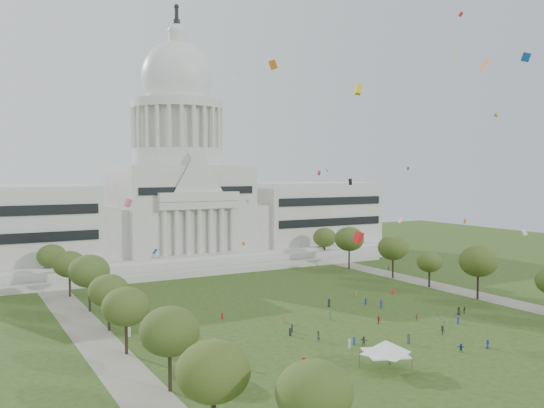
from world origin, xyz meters
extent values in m
plane|color=#304616|center=(0.00, 0.00, 0.00)|extent=(400.00, 400.00, 0.00)
cube|color=beige|center=(0.00, 115.00, 2.00)|extent=(160.00, 60.00, 4.00)
cube|color=beige|center=(0.00, 82.00, 1.00)|extent=(130.00, 3.00, 2.00)
cube|color=beige|center=(0.00, 90.00, 2.50)|extent=(140.00, 3.00, 5.00)
cube|color=beige|center=(-55.00, 114.00, 15.00)|extent=(50.00, 34.00, 22.00)
cube|color=beige|center=(55.00, 114.00, 15.00)|extent=(50.00, 34.00, 22.00)
cube|color=beige|center=(-27.00, 112.00, 12.00)|extent=(12.00, 26.00, 16.00)
cube|color=beige|center=(27.00, 112.00, 12.00)|extent=(12.00, 26.00, 16.00)
cube|color=beige|center=(0.00, 114.00, 18.00)|extent=(44.00, 38.00, 28.00)
cube|color=beige|center=(0.00, 94.00, 21.20)|extent=(28.00, 3.00, 2.40)
cube|color=black|center=(-55.00, 96.80, 17.00)|extent=(46.00, 0.40, 11.00)
cube|color=black|center=(55.00, 96.80, 17.00)|extent=(46.00, 0.40, 11.00)
cylinder|color=beige|center=(0.00, 114.00, 37.40)|extent=(32.00, 32.00, 6.00)
cylinder|color=beige|center=(0.00, 114.00, 47.40)|extent=(28.00, 28.00, 14.00)
cylinder|color=beige|center=(0.00, 114.00, 55.90)|extent=(32.40, 32.40, 3.00)
cylinder|color=beige|center=(0.00, 114.00, 61.40)|extent=(22.00, 22.00, 8.00)
ellipsoid|color=silver|center=(0.00, 114.00, 65.40)|extent=(25.00, 25.00, 26.20)
cylinder|color=beige|center=(0.00, 114.00, 78.90)|extent=(6.00, 6.00, 5.00)
ellipsoid|color=silver|center=(0.00, 114.00, 81.90)|extent=(6.40, 6.40, 5.12)
cylinder|color=black|center=(0.00, 114.00, 84.90)|extent=(2.40, 2.40, 2.00)
cylinder|color=black|center=(0.00, 114.00, 87.90)|extent=(1.40, 1.40, 4.50)
sphere|color=black|center=(0.00, 114.00, 90.40)|extent=(1.80, 1.80, 1.80)
cube|color=gray|center=(-48.00, 30.00, 0.02)|extent=(8.00, 160.00, 0.04)
cube|color=gray|center=(48.00, 30.00, 0.02)|extent=(8.00, 160.00, 0.04)
ellipsoid|color=#3C4F18|center=(-45.26, -21.68, 8.97)|extent=(8.85, 8.85, 7.24)
cylinder|color=black|center=(-44.07, -2.96, 2.88)|extent=(0.56, 0.56, 5.75)
ellipsoid|color=#354A19|center=(-44.07, -2.96, 8.97)|extent=(8.86, 8.86, 7.25)
cylinder|color=black|center=(-45.04, 17.30, 2.73)|extent=(0.56, 0.56, 5.47)
ellipsoid|color=#3D4D1C|center=(-45.04, 17.30, 8.53)|extent=(8.42, 8.42, 6.89)
cylinder|color=black|center=(44.17, 17.44, 3.10)|extent=(0.56, 0.56, 6.20)
ellipsoid|color=#374914|center=(44.17, 17.44, 9.68)|extent=(9.55, 9.55, 7.82)
cylinder|color=black|center=(-44.09, 33.92, 2.64)|extent=(0.56, 0.56, 5.27)
ellipsoid|color=#3D4E1D|center=(-44.09, 33.92, 8.23)|extent=(8.12, 8.12, 6.65)
cylinder|color=black|center=(44.40, 34.48, 2.28)|extent=(0.56, 0.56, 4.56)
ellipsoid|color=#3B5019|center=(44.40, 34.48, 7.11)|extent=(7.01, 7.01, 5.74)
cylinder|color=black|center=(-44.08, 52.42, 3.02)|extent=(0.56, 0.56, 6.03)
ellipsoid|color=#3A521F|center=(-44.08, 52.42, 9.41)|extent=(9.29, 9.29, 7.60)
cylinder|color=black|center=(44.76, 50.04, 2.98)|extent=(0.56, 0.56, 5.97)
ellipsoid|color=#374D19|center=(44.76, 50.04, 9.31)|extent=(9.19, 9.19, 7.52)
cylinder|color=black|center=(-45.22, 71.01, 2.70)|extent=(0.56, 0.56, 5.41)
ellipsoid|color=#384919|center=(-45.22, 71.01, 8.44)|extent=(8.33, 8.33, 6.81)
cylinder|color=black|center=(43.49, 70.19, 3.19)|extent=(0.56, 0.56, 6.37)
ellipsoid|color=#34471A|center=(43.49, 70.19, 9.94)|extent=(9.82, 9.82, 8.03)
cylinder|color=black|center=(-46.87, 89.14, 2.66)|extent=(0.56, 0.56, 5.32)
ellipsoid|color=#394D1C|center=(-46.87, 89.14, 8.29)|extent=(8.19, 8.19, 6.70)
cylinder|color=black|center=(45.96, 88.13, 2.73)|extent=(0.56, 0.56, 5.47)
ellipsoid|color=#3B4F1C|center=(45.96, 88.13, 8.53)|extent=(8.42, 8.42, 6.89)
ellipsoid|color=#344F18|center=(-38.00, -32.00, 8.58)|extent=(8.47, 8.47, 6.93)
cylinder|color=#4C4C4C|center=(-13.38, -14.32, 1.33)|extent=(0.12, 0.12, 2.66)
cylinder|color=#4C4C4C|center=(-7.43, -14.32, 1.33)|extent=(0.12, 0.12, 2.66)
cylinder|color=#4C4C4C|center=(-13.38, -8.37, 1.33)|extent=(0.12, 0.12, 2.66)
cylinder|color=#4C4C4C|center=(-7.43, -8.37, 1.33)|extent=(0.12, 0.12, 2.66)
cube|color=white|center=(-10.40, -11.34, 2.76)|extent=(8.19, 8.19, 0.21)
pyramid|color=white|center=(-10.40, -11.34, 3.93)|extent=(11.46, 11.46, 2.13)
imported|color=#26262B|center=(27.80, 8.45, 0.93)|extent=(1.07, 0.89, 1.86)
imported|color=#26262B|center=(29.87, 8.66, 0.77)|extent=(0.80, 0.88, 1.54)
imported|color=#26262B|center=(12.58, -1.35, 0.96)|extent=(0.72, 1.28, 1.91)
imported|color=#B21E1E|center=(7.08, 11.39, 0.88)|extent=(0.70, 1.10, 1.76)
imported|color=#4C4C51|center=(-5.27, 0.78, 0.89)|extent=(1.30, 1.78, 1.79)
imported|color=navy|center=(13.38, -11.66, 0.82)|extent=(0.59, 0.84, 1.63)
imported|color=#4C4C51|center=(-8.61, -10.33, 0.73)|extent=(0.65, 0.60, 1.46)
imported|color=#4C4C51|center=(-11.02, 7.44, 0.93)|extent=(0.92, 0.57, 1.87)
imported|color=#33723F|center=(17.12, 2.57, 0.74)|extent=(1.06, 0.97, 1.48)
imported|color=olive|center=(15.76, 9.11, 0.87)|extent=(0.66, 1.07, 1.74)
imported|color=navy|center=(7.52, -10.78, 0.77)|extent=(1.40, 1.41, 1.53)
cube|color=#26262B|center=(-38.03, 4.65, 0.97)|extent=(0.56, 0.60, 1.94)
cube|color=#4C4C51|center=(2.82, -2.46, 0.97)|extent=(0.56, 0.60, 1.94)
cube|color=olive|center=(18.79, 34.49, 0.81)|extent=(0.46, 0.33, 1.62)
cube|color=#26262B|center=(-32.78, 12.46, 0.81)|extent=(0.33, 0.46, 1.62)
cube|color=#4C4C51|center=(-30.03, 29.71, 0.89)|extent=(0.50, 0.55, 1.77)
cube|color=#26262B|center=(-36.67, -6.77, 0.94)|extent=(0.59, 0.53, 1.88)
cube|color=#B21E1E|center=(-20.31, 31.01, 0.72)|extent=(0.42, 0.45, 1.45)
cube|color=silver|center=(-41.70, 27.75, 0.93)|extent=(0.58, 0.55, 1.87)
cube|color=silver|center=(-8.59, 0.76, 0.83)|extent=(0.48, 0.52, 1.67)
cube|color=navy|center=(16.70, 22.01, 0.92)|extent=(0.57, 0.48, 1.83)
cube|color=navy|center=(15.82, 26.67, 0.75)|extent=(0.26, 0.40, 1.50)
cube|color=navy|center=(21.65, 3.06, 0.76)|extent=(0.47, 0.40, 1.52)
cube|color=olive|center=(-10.12, 21.67, 0.95)|extent=(0.57, 0.58, 1.90)
cube|color=#B21E1E|center=(-21.81, -4.58, 0.97)|extent=(0.58, 0.60, 1.95)
cube|color=navy|center=(-6.51, 2.10, 0.73)|extent=(0.42, 0.29, 1.46)
cube|color=#26262B|center=(-12.26, 14.89, 0.81)|extent=(0.37, 0.48, 1.62)
cube|color=#33723F|center=(0.07, 19.25, 0.97)|extent=(0.37, 0.54, 1.93)
cube|color=#26262B|center=(6.73, 29.15, 0.95)|extent=(0.49, 0.59, 1.90)
cube|color=#26262B|center=(-13.97, 12.72, 0.81)|extent=(0.43, 0.50, 1.63)
cube|color=#994C8C|center=(-30.28, 0.83, 0.82)|extent=(0.51, 0.44, 1.63)
cube|color=#994C8C|center=(-29.61, 13.64, 0.76)|extent=(0.47, 0.42, 1.52)
cube|color=#4C4C51|center=(-39.91, 21.16, 0.88)|extent=(0.36, 0.51, 1.77)
camera|label=1|loc=(-71.49, -82.50, 32.28)|focal=38.00mm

